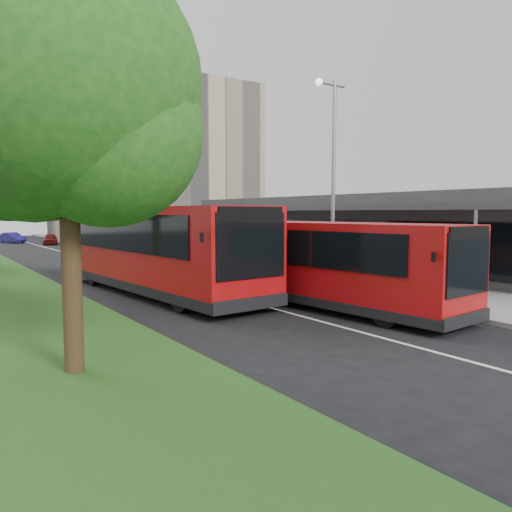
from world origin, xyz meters
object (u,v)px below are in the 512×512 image
at_px(bus_second, 159,250).
at_px(bus_main, 325,263).
at_px(tree_near, 65,101).
at_px(bollard, 175,248).
at_px(lamp_post_near, 332,170).
at_px(litter_bin, 245,257).
at_px(car_near, 50,239).
at_px(car_far, 12,238).
at_px(lamp_post_far, 140,190).

bearing_deg(bus_second, bus_main, -61.91).
height_order(tree_near, bollard, tree_near).
relative_size(lamp_post_near, bus_second, 0.68).
xyz_separation_m(bus_second, litter_bin, (7.79, 5.97, -1.10)).
height_order(bus_second, car_near, bus_second).
relative_size(litter_bin, car_far, 0.26).
height_order(bus_second, bollard, bus_second).
bearing_deg(tree_near, car_far, 83.01).
xyz_separation_m(tree_near, lamp_post_near, (11.13, 4.95, -0.37)).
xyz_separation_m(tree_near, car_far, (5.63, 45.89, -4.55)).
bearing_deg(bollard, car_near, 102.16).
bearing_deg(bus_main, car_near, 85.26).
bearing_deg(litter_bin, bus_main, -110.69).
relative_size(tree_near, lamp_post_near, 0.98).
distance_m(lamp_post_far, bollard, 5.20).
xyz_separation_m(bus_second, bollard, (7.14, 13.94, -1.07)).
relative_size(litter_bin, car_near, 0.27).
bearing_deg(car_near, lamp_post_near, -72.27).
xyz_separation_m(lamp_post_near, litter_bin, (1.87, 9.08, -4.14)).
xyz_separation_m(tree_near, bus_main, (8.67, 2.56, -3.67)).
distance_m(lamp_post_near, car_far, 41.52).
height_order(lamp_post_near, bollard, lamp_post_near).
bearing_deg(car_far, litter_bin, -99.98).
height_order(bus_main, bollard, bus_main).
distance_m(lamp_post_far, car_far, 22.06).
bearing_deg(lamp_post_near, car_far, 97.65).
relative_size(lamp_post_near, litter_bin, 9.40).
relative_size(lamp_post_far, car_far, 2.44).
relative_size(bus_main, bollard, 10.75).
height_order(lamp_post_near, car_near, lamp_post_near).
xyz_separation_m(litter_bin, bollard, (-0.65, 7.97, 0.04)).
height_order(bus_main, bus_second, bus_second).
bearing_deg(lamp_post_far, bollard, -67.40).
xyz_separation_m(lamp_post_far, bus_second, (-5.92, -16.89, -3.04)).
height_order(tree_near, bus_main, tree_near).
bearing_deg(bollard, tree_near, -119.32).
bearing_deg(bollard, lamp_post_far, 112.60).
height_order(tree_near, car_near, tree_near).
bearing_deg(bus_second, lamp_post_near, -31.77).
bearing_deg(lamp_post_near, bus_main, -135.81).
relative_size(lamp_post_near, bollard, 8.66).
bearing_deg(bus_main, litter_bin, 63.95).
xyz_separation_m(lamp_post_near, bus_second, (-5.92, 3.11, -3.04)).
height_order(bus_second, car_far, bus_second).
bearing_deg(lamp_post_far, bus_main, -96.27).
xyz_separation_m(lamp_post_far, car_near, (-2.87, 16.08, -4.18)).
bearing_deg(bus_main, bus_second, 116.79).
bearing_deg(litter_bin, tree_near, -132.83).
bearing_deg(tree_near, bus_second, 57.10).
xyz_separation_m(lamp_post_near, car_near, (-2.87, 36.08, -4.18)).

